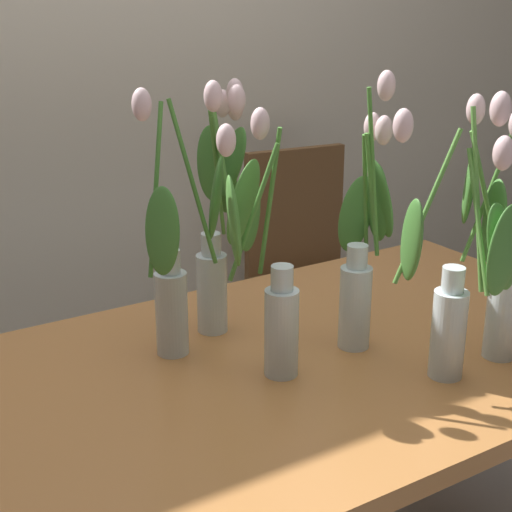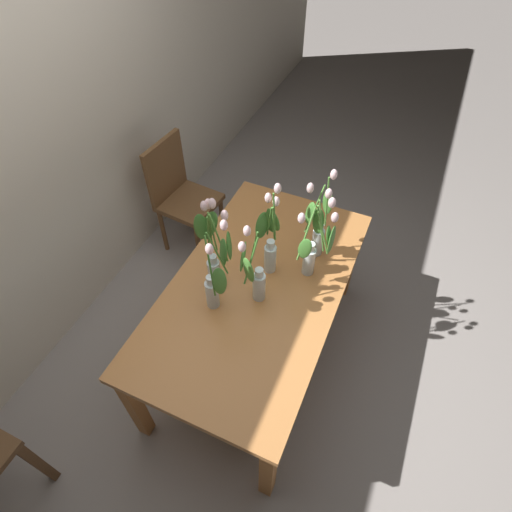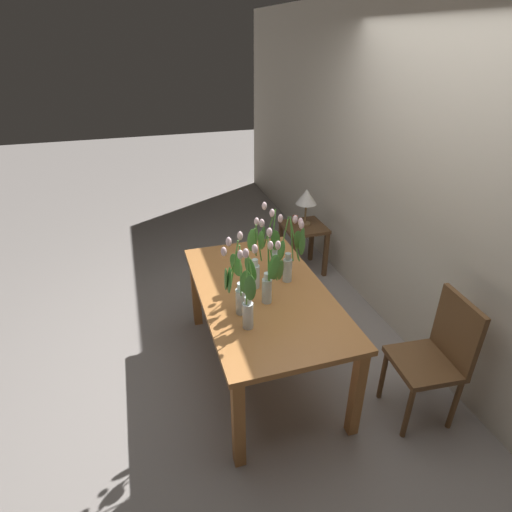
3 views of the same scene
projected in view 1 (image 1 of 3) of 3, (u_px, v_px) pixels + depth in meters
room_wall_rear at (63, 30)px, 2.47m from camera, size 9.00×0.10×2.70m
dining_table at (296, 396)px, 1.62m from camera, size 1.60×0.90×0.74m
tulip_vase_0 at (463, 275)px, 1.43m from camera, size 0.27×0.17×0.57m
tulip_vase_1 at (176, 273)px, 1.54m from camera, size 0.22×0.16×0.57m
tulip_vase_2 at (268, 288)px, 1.46m from camera, size 0.16×0.12×0.53m
tulip_vase_3 at (220, 227)px, 1.67m from camera, size 0.15×0.22×0.55m
tulip_vase_4 at (504, 269)px, 1.54m from camera, size 0.23×0.13×0.58m
tulip_vase_5 at (363, 254)px, 1.61m from camera, size 0.13×0.15×0.58m
dining_chair at (307, 262)px, 2.80m from camera, size 0.43×0.43×0.93m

